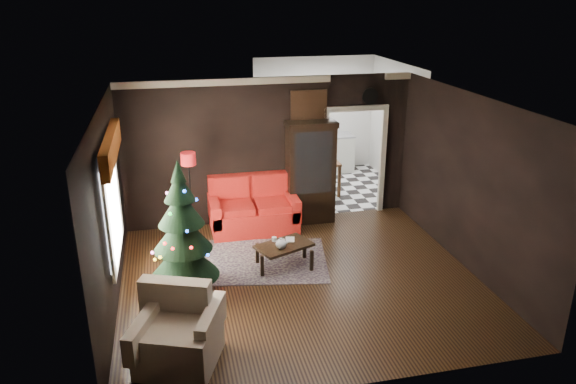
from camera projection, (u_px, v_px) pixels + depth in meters
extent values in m
plane|color=black|center=(301.00, 280.00, 8.55)|extent=(5.50, 5.50, 0.00)
plane|color=white|center=(302.00, 103.00, 7.57)|extent=(5.50, 5.50, 0.00)
plane|color=black|center=(269.00, 151.00, 10.35)|extent=(5.50, 0.00, 5.50)
plane|color=black|center=(359.00, 278.00, 5.77)|extent=(5.50, 0.00, 5.50)
plane|color=black|center=(108.00, 212.00, 7.49)|extent=(0.00, 5.50, 5.50)
plane|color=black|center=(469.00, 183.00, 8.63)|extent=(0.00, 5.50, 5.50)
cube|color=white|center=(112.00, 204.00, 7.67)|extent=(0.05, 1.60, 1.40)
cube|color=brown|center=(111.00, 147.00, 7.40)|extent=(0.12, 2.10, 0.35)
plane|color=white|center=(330.00, 187.00, 12.56)|extent=(3.00, 3.00, 0.00)
cube|color=white|center=(315.00, 102.00, 13.29)|extent=(0.70, 0.06, 0.70)
cube|color=#5D3F51|center=(259.00, 260.00, 9.15)|extent=(2.52, 2.03, 0.01)
cylinder|color=white|center=(274.00, 239.00, 8.92)|extent=(0.10, 0.10, 0.07)
cylinder|color=white|center=(283.00, 241.00, 8.88)|extent=(0.08, 0.08, 0.05)
imported|color=tan|center=(286.00, 234.00, 8.93)|extent=(0.15, 0.05, 0.20)
cylinder|color=white|center=(370.00, 96.00, 10.36)|extent=(0.32, 0.32, 0.06)
cube|color=tan|center=(309.00, 106.00, 10.17)|extent=(0.62, 0.05, 0.52)
cube|color=silver|center=(317.00, 154.00, 13.50)|extent=(1.80, 0.60, 0.90)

